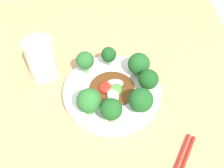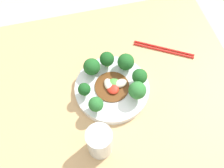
{
  "view_description": "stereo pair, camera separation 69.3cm",
  "coord_description": "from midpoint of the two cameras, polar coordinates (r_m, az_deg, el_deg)",
  "views": [
    {
      "loc": [
        0.43,
        0.03,
        1.24
      ],
      "look_at": [
        0.01,
        0.05,
        0.75
      ],
      "focal_mm": 42.0,
      "sensor_mm": 36.0,
      "label": 1
    },
    {
      "loc": [
        -0.09,
        -0.36,
        1.48
      ],
      "look_at": [
        0.01,
        0.05,
        0.75
      ],
      "focal_mm": 42.0,
      "sensor_mm": 36.0,
      "label": 2
    }
  ],
  "objects": [
    {
      "name": "plate",
      "position": [
        0.69,
        18.92,
        -24.82
      ],
      "size": [
        0.25,
        0.25,
        0.02
      ],
      "color": "silver",
      "rests_on": "table"
    },
    {
      "name": "drinking_glass",
      "position": [
        0.64,
        1.9,
        -18.68
      ],
      "size": [
        0.07,
        0.07,
        0.11
      ],
      "color": "silver",
      "rests_on": "table"
    },
    {
      "name": "broccoli_west",
      "position": [
        0.68,
        17.47,
        -16.58
      ],
      "size": [
        0.04,
        0.04,
        0.05
      ],
      "color": "#70A356",
      "rests_on": "plate"
    },
    {
      "name": "broccoli_north",
      "position": [
        0.68,
        27.59,
        -22.46
      ],
      "size": [
        0.05,
        0.05,
        0.06
      ],
      "color": "#89B76B",
      "rests_on": "plate"
    },
    {
      "name": "broccoli_southeast",
      "position": [
        0.62,
        16.72,
        -30.1
      ],
      "size": [
        0.06,
        0.06,
        0.07
      ],
      "color": "#70A356",
      "rests_on": "plate"
    },
    {
      "name": "broccoli_northeast",
      "position": [
        0.66,
        27.34,
        -27.63
      ],
      "size": [
        0.06,
        0.06,
        0.06
      ],
      "color": "#7AAD5B",
      "rests_on": "plate"
    },
    {
      "name": "broccoli_northwest",
      "position": [
        0.69,
        24.61,
        -18.58
      ],
      "size": [
        0.06,
        0.06,
        0.06
      ],
      "color": "#70A356",
      "rests_on": "plate"
    },
    {
      "name": "stirfry_center",
      "position": [
        0.68,
        19.48,
        -24.66
      ],
      "size": [
        0.11,
        0.11,
        0.02
      ],
      "color": "#5B3314",
      "rests_on": "plate"
    },
    {
      "name": "table",
      "position": [
        1.03,
        10.2,
        -30.46
      ],
      "size": [
        0.91,
        0.85,
        0.71
      ],
      "color": "tan",
      "rests_on": "ground_plane"
    },
    {
      "name": "broccoli_east",
      "position": [
        0.63,
        22.1,
        -31.24
      ],
      "size": [
        0.05,
        0.05,
        0.07
      ],
      "color": "#7AAD5B",
      "rests_on": "plate"
    },
    {
      "name": "broccoli_southwest",
      "position": [
        0.65,
        12.67,
        -18.96
      ],
      "size": [
        0.05,
        0.05,
        0.06
      ],
      "color": "#70A356",
      "rests_on": "plate"
    }
  ]
}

